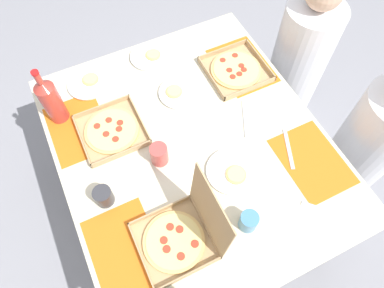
{
  "coord_description": "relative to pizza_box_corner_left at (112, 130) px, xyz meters",
  "views": [
    {
      "loc": [
        0.71,
        -0.35,
        2.15
      ],
      "look_at": [
        0.0,
        0.0,
        0.75
      ],
      "focal_mm": 32.51,
      "sensor_mm": 36.0,
      "label": 1
    }
  ],
  "objects": [
    {
      "name": "cup_clear_right",
      "position": [
        0.31,
        -0.14,
        0.03
      ],
      "size": [
        0.08,
        0.08,
        0.09
      ],
      "primitive_type": "cylinder",
      "color": "#333338",
      "rests_on": "dining_table"
    },
    {
      "name": "cup_clear_left",
      "position": [
        0.66,
        0.35,
        0.03
      ],
      "size": [
        0.07,
        0.07,
        0.09
      ],
      "primitive_type": "cylinder",
      "color": "teal",
      "rests_on": "dining_table"
    },
    {
      "name": "ground_plane",
      "position": [
        0.22,
        0.31,
        -0.76
      ],
      "size": [
        6.0,
        6.0,
        0.0
      ],
      "primitive_type": "plane",
      "color": "gray"
    },
    {
      "name": "dining_table",
      "position": [
        0.22,
        0.31,
        -0.11
      ],
      "size": [
        1.4,
        1.2,
        0.75
      ],
      "color": "#3F3328",
      "rests_on": "ground_plane"
    },
    {
      "name": "knife_by_far_right",
      "position": [
        0.76,
        0.68,
        -0.01
      ],
      "size": [
        0.16,
        0.16,
        0.0
      ],
      "primitive_type": "cube",
      "rotation": [
        0.0,
        0.0,
        3.92
      ],
      "color": "#B7B7BC",
      "rests_on": "dining_table"
    },
    {
      "name": "diner_left_seat",
      "position": [
        -0.09,
        1.17,
        -0.24
      ],
      "size": [
        0.32,
        0.32,
        1.16
      ],
      "color": "white",
      "rests_on": "ground_plane"
    },
    {
      "name": "plate_middle",
      "position": [
        0.43,
        0.41,
        -0.0
      ],
      "size": [
        0.23,
        0.23,
        0.03
      ],
      "color": "white",
      "rests_on": "dining_table"
    },
    {
      "name": "diner_right_seat",
      "position": [
        0.54,
        1.17,
        -0.24
      ],
      "size": [
        0.32,
        0.32,
        1.15
      ],
      "color": "white",
      "rests_on": "ground_plane"
    },
    {
      "name": "placemat_far_right",
      "position": [
        0.54,
        0.76,
        -0.01
      ],
      "size": [
        0.36,
        0.26,
        0.0
      ],
      "primitive_type": "cube",
      "color": "orange",
      "rests_on": "dining_table"
    },
    {
      "name": "pizza_box_edge_far",
      "position": [
        -0.07,
        0.71,
        -0.0
      ],
      "size": [
        0.3,
        0.3,
        0.04
      ],
      "color": "tan",
      "rests_on": "dining_table"
    },
    {
      "name": "placemat_near_left",
      "position": [
        -0.09,
        -0.14,
        -0.01
      ],
      "size": [
        0.36,
        0.26,
        0.0
      ],
      "primitive_type": "cube",
      "color": "orange",
      "rests_on": "dining_table"
    },
    {
      "name": "plate_far_right",
      "position": [
        -0.32,
        -0.01,
        -0.0
      ],
      "size": [
        0.21,
        0.21,
        0.03
      ],
      "color": "white",
      "rests_on": "dining_table"
    },
    {
      "name": "knife_by_near_right",
      "position": [
        0.21,
        0.6,
        -0.01
      ],
      "size": [
        0.2,
        0.11,
        0.0
      ],
      "primitive_type": "cube",
      "rotation": [
        0.0,
        0.0,
        5.83
      ],
      "color": "#B7B7BC",
      "rests_on": "dining_table"
    },
    {
      "name": "pizza_box_corner_right",
      "position": [
        0.6,
        0.08,
        0.04
      ],
      "size": [
        0.28,
        0.31,
        0.32
      ],
      "color": "tan",
      "rests_on": "dining_table"
    },
    {
      "name": "placemat_far_left",
      "position": [
        -0.09,
        0.76,
        -0.01
      ],
      "size": [
        0.36,
        0.26,
        0.0
      ],
      "primitive_type": "cube",
      "color": "orange",
      "rests_on": "dining_table"
    },
    {
      "name": "plate_near_right",
      "position": [
        -0.36,
        0.34,
        -0.0
      ],
      "size": [
        0.2,
        0.2,
        0.03
      ],
      "color": "white",
      "rests_on": "dining_table"
    },
    {
      "name": "plate_near_left",
      "position": [
        -0.07,
        0.38,
        -0.0
      ],
      "size": [
        0.2,
        0.2,
        0.03
      ],
      "color": "white",
      "rests_on": "dining_table"
    },
    {
      "name": "knife_by_far_left",
      "position": [
        0.44,
        0.7,
        -0.01
      ],
      "size": [
        0.2,
        0.1,
        0.0
      ],
      "primitive_type": "cube",
      "rotation": [
        0.0,
        0.0,
        5.88
      ],
      "color": "#B7B7BC",
      "rests_on": "dining_table"
    },
    {
      "name": "soda_bottle",
      "position": [
        -0.19,
        -0.2,
        0.12
      ],
      "size": [
        0.09,
        0.09,
        0.32
      ],
      "color": "#B2382D",
      "rests_on": "dining_table"
    },
    {
      "name": "cup_dark",
      "position": [
        0.24,
        0.15,
        0.04
      ],
      "size": [
        0.08,
        0.08,
        0.1
      ],
      "primitive_type": "cylinder",
      "color": "#BF4742",
      "rests_on": "dining_table"
    },
    {
      "name": "pizza_box_corner_left",
      "position": [
        0.0,
        0.0,
        0.0
      ],
      "size": [
        0.29,
        0.29,
        0.04
      ],
      "color": "tan",
      "rests_on": "dining_table"
    },
    {
      "name": "placemat_near_right",
      "position": [
        0.54,
        -0.14,
        -0.01
      ],
      "size": [
        0.36,
        0.26,
        0.0
      ],
      "primitive_type": "cube",
      "color": "orange",
      "rests_on": "dining_table"
    }
  ]
}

